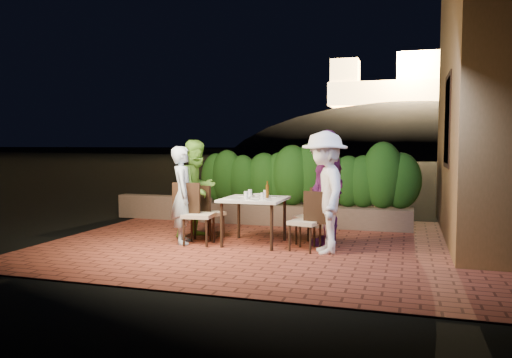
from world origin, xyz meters
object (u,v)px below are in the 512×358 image
at_px(chair_left_back, 209,212).
at_px(diner_purple, 328,188).
at_px(beer_bottle, 267,189).
at_px(parapet_lamp, 186,193).
at_px(bowl, 257,195).
at_px(diner_blue, 183,195).
at_px(chair_left_front, 199,214).
at_px(diner_white, 325,192).
at_px(dining_table, 254,221).
at_px(chair_right_back, 311,216).
at_px(chair_right_front, 305,221).
at_px(diner_green, 197,189).

relative_size(chair_left_back, diner_purple, 0.49).
xyz_separation_m(beer_bottle, parapet_lamp, (-2.35, 1.98, -0.32)).
xyz_separation_m(bowl, chair_left_back, (-0.84, -0.07, -0.32)).
height_order(diner_blue, parapet_lamp, diner_blue).
bearing_deg(diner_purple, beer_bottle, -65.62).
bearing_deg(parapet_lamp, chair_left_front, -60.79).
bearing_deg(diner_white, chair_left_front, -110.75).
relative_size(bowl, chair_left_front, 0.16).
relative_size(dining_table, diner_purple, 0.53).
distance_m(chair_left_front, diner_white, 2.07).
xyz_separation_m(beer_bottle, diner_white, (0.99, -0.39, 0.02)).
bearing_deg(chair_right_back, beer_bottle, 37.09).
bearing_deg(chair_left_back, diner_white, 4.05).
bearing_deg(parapet_lamp, diner_white, -35.33).
distance_m(bowl, parapet_lamp, 2.77).
bearing_deg(bowl, dining_table, -82.96).
height_order(diner_blue, diner_white, diner_white).
height_order(chair_left_back, diner_blue, diner_blue).
distance_m(chair_left_front, diner_purple, 2.11).
xyz_separation_m(bowl, diner_white, (1.22, -0.60, 0.13)).
relative_size(chair_left_front, diner_blue, 0.63).
distance_m(bowl, diner_blue, 1.23).
bearing_deg(chair_right_front, chair_left_front, 16.44).
bearing_deg(bowl, diner_purple, -0.63).
bearing_deg(diner_green, diner_purple, -68.59).
height_order(bowl, diner_white, diner_white).
xyz_separation_m(beer_bottle, diner_blue, (-1.33, -0.33, -0.10)).
distance_m(chair_left_back, chair_right_back, 1.76).
bearing_deg(diner_blue, beer_bottle, -98.05).
relative_size(beer_bottle, diner_blue, 0.17).
bearing_deg(diner_green, chair_left_front, -132.20).
height_order(dining_table, chair_left_back, chair_left_back).
distance_m(chair_left_front, chair_left_back, 0.51).
bearing_deg(dining_table, chair_left_back, 165.55).
bearing_deg(diner_green, bowl, -68.22).
height_order(dining_table, chair_right_front, chair_right_front).
relative_size(chair_left_front, chair_right_back, 1.08).
bearing_deg(chair_left_front, diner_green, 111.02).
height_order(chair_left_front, chair_right_front, chair_left_front).
bearing_deg(parapet_lamp, chair_right_back, -30.73).
xyz_separation_m(dining_table, bowl, (-0.04, 0.29, 0.39)).
bearing_deg(dining_table, diner_green, 165.54).
bearing_deg(chair_left_front, chair_right_back, 12.12).
distance_m(chair_right_back, diner_blue, 2.11).
xyz_separation_m(chair_left_back, diner_purple, (2.02, 0.05, 0.47)).
bearing_deg(chair_left_front, diner_white, -5.80).
bearing_deg(beer_bottle, parapet_lamp, 139.93).
relative_size(chair_right_front, diner_blue, 0.58).
height_order(chair_right_back, diner_white, diner_white).
distance_m(dining_table, chair_left_back, 0.91).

